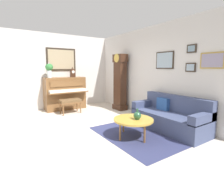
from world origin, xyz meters
name	(u,v)px	position (x,y,z in m)	size (l,w,h in m)	color
ground_plane	(78,130)	(0.00, 0.00, -0.05)	(6.40, 6.00, 0.10)	beige
wall_left	(50,71)	(-2.60, 0.01, 1.41)	(0.13, 4.90, 2.80)	silver
wall_back	(147,72)	(0.02, 2.40, 1.40)	(5.30, 0.13, 2.80)	silver
area_rug	(138,135)	(1.18, 1.00, 0.00)	(2.10, 1.50, 0.01)	navy
piano	(65,93)	(-2.23, 0.41, 0.60)	(0.87, 1.44, 1.19)	brown
piano_bench	(70,101)	(-1.51, 0.35, 0.41)	(0.42, 0.70, 0.48)	brown
grandfather_clock	(120,84)	(-1.04, 2.08, 0.96)	(0.52, 0.34, 2.03)	#3D2316
couch	(170,117)	(1.32, 1.93, 0.31)	(1.90, 0.80, 0.84)	#424C70
coffee_table	(133,120)	(1.21, 0.83, 0.39)	(0.88, 0.88, 0.42)	gold
mantel_clock	(73,73)	(-2.23, 0.73, 1.36)	(0.13, 0.18, 0.38)	#3D2316
flower_vase	(49,69)	(-2.23, -0.12, 1.50)	(0.26, 0.26, 0.58)	silver
green_jug	(137,115)	(1.29, 0.87, 0.51)	(0.17, 0.17, 0.24)	#234C33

